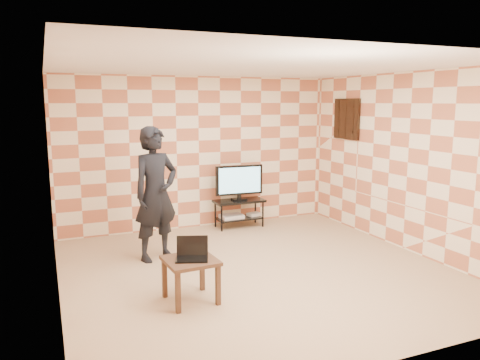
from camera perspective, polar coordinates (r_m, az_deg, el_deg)
name	(u,v)px	position (r m, az deg, el deg)	size (l,w,h in m)	color
floor	(257,270)	(6.45, 2.11, -10.96)	(5.00, 5.00, 0.00)	tan
wall_back	(199,153)	(8.42, -5.03, 3.32)	(5.00, 0.02, 2.70)	#FAE8C3
wall_front	(387,214)	(4.02, 17.43, -3.93)	(5.00, 0.02, 2.70)	#FAE8C3
wall_left	(52,185)	(5.55, -21.94, -0.57)	(0.02, 5.00, 2.70)	#FAE8C3
wall_right	(408,162)	(7.50, 19.78, 2.03)	(0.02, 5.00, 2.70)	#FAE8C3
ceiling	(258,66)	(6.05, 2.27, 13.73)	(5.00, 5.00, 0.02)	white
wall_art	(347,119)	(8.64, 12.87, 7.27)	(0.04, 0.72, 0.72)	black
tv_stand	(239,207)	(8.49, -0.11, -3.35)	(0.91, 0.41, 0.50)	black
tv	(239,181)	(8.39, -0.10, -0.10)	(0.88, 0.18, 0.63)	black
dvd_player	(232,216)	(8.48, -1.04, -4.46)	(0.40, 0.28, 0.07)	silver
game_console	(254,214)	(8.67, 1.71, -4.19)	(0.24, 0.17, 0.05)	silver
side_table	(191,266)	(5.42, -6.05, -10.44)	(0.60, 0.60, 0.50)	#3B241B
laptop	(192,254)	(5.39, -5.86, -8.95)	(0.43, 0.39, 0.24)	black
person	(156,194)	(6.76, -10.23, -1.68)	(0.70, 0.46, 1.92)	black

